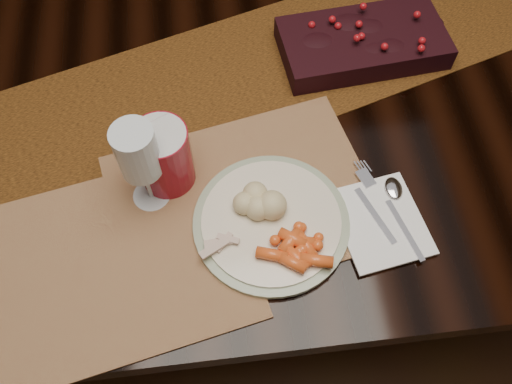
{
  "coord_description": "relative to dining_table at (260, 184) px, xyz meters",
  "views": [
    {
      "loc": [
        -0.09,
        -0.68,
        1.55
      ],
      "look_at": [
        -0.04,
        -0.26,
        0.8
      ],
      "focal_mm": 38.0,
      "sensor_mm": 36.0,
      "label": 1
    }
  ],
  "objects": [
    {
      "name": "baby_carrots",
      "position": [
        0.01,
        -0.36,
        0.4
      ],
      "size": [
        0.14,
        0.12,
        0.02
      ],
      "primitive_type": null,
      "rotation": [
        0.0,
        0.0,
        0.32
      ],
      "color": "#E5551E",
      "rests_on": "dinner_plate"
    },
    {
      "name": "dinner_plate",
      "position": [
        -0.02,
        -0.3,
        0.39
      ],
      "size": [
        0.3,
        0.3,
        0.01
      ],
      "primitive_type": "cylinder",
      "rotation": [
        0.0,
        0.0,
        -0.21
      ],
      "color": "beige",
      "rests_on": "placemat_main"
    },
    {
      "name": "mashed_potatoes",
      "position": [
        -0.03,
        -0.26,
        0.42
      ],
      "size": [
        0.1,
        0.09,
        0.05
      ],
      "primitive_type": null,
      "rotation": [
        0.0,
        0.0,
        0.19
      ],
      "color": "#D4BF84",
      "rests_on": "dinner_plate"
    },
    {
      "name": "spoon",
      "position": [
        0.19,
        -0.31,
        0.39
      ],
      "size": [
        0.06,
        0.15,
        0.0
      ],
      "primitive_type": null,
      "rotation": [
        0.0,
        0.0,
        0.26
      ],
      "color": "silver",
      "rests_on": "napkin"
    },
    {
      "name": "floor",
      "position": [
        0.0,
        0.0,
        -0.38
      ],
      "size": [
        5.0,
        5.0,
        0.0
      ],
      "primitive_type": "plane",
      "color": "black",
      "rests_on": "ground"
    },
    {
      "name": "placemat_second",
      "position": [
        -0.28,
        -0.33,
        0.38
      ],
      "size": [
        0.49,
        0.4,
        0.0
      ],
      "primitive_type": "cube",
      "rotation": [
        0.0,
        0.0,
        0.2
      ],
      "color": "brown",
      "rests_on": "dining_table"
    },
    {
      "name": "turkey_shreds",
      "position": [
        -0.11,
        -0.33,
        0.4
      ],
      "size": [
        0.07,
        0.07,
        0.01
      ],
      "primitive_type": null,
      "rotation": [
        0.0,
        0.0,
        0.18
      ],
      "color": "tan",
      "rests_on": "dinner_plate"
    },
    {
      "name": "table_runner",
      "position": [
        -0.05,
        0.02,
        0.38
      ],
      "size": [
        1.55,
        0.77,
        0.0
      ],
      "primitive_type": "cube",
      "rotation": [
        0.0,
        0.0,
        0.31
      ],
      "color": "#4A2A0B",
      "rests_on": "dining_table"
    },
    {
      "name": "napkin",
      "position": [
        0.16,
        -0.31,
        0.38
      ],
      "size": [
        0.16,
        0.18,
        0.01
      ],
      "primitive_type": "cube",
      "rotation": [
        0.0,
        0.0,
        0.17
      ],
      "color": "white",
      "rests_on": "placemat_main"
    },
    {
      "name": "wine_glass",
      "position": [
        -0.21,
        -0.22,
        0.47
      ],
      "size": [
        0.07,
        0.07,
        0.18
      ],
      "primitive_type": null,
      "rotation": [
        0.0,
        0.0,
        0.04
      ],
      "color": "#B2B9BC",
      "rests_on": "dining_table"
    },
    {
      "name": "red_cup",
      "position": [
        -0.18,
        -0.19,
        0.44
      ],
      "size": [
        0.1,
        0.1,
        0.12
      ],
      "primitive_type": "cylinder",
      "rotation": [
        0.0,
        0.0,
        0.13
      ],
      "color": "maroon",
      "rests_on": "placemat_main"
    },
    {
      "name": "dining_table",
      "position": [
        0.0,
        0.0,
        0.0
      ],
      "size": [
        1.8,
        1.0,
        0.75
      ],
      "primitive_type": "cube",
      "color": "black",
      "rests_on": "floor"
    },
    {
      "name": "placemat_main",
      "position": [
        -0.06,
        -0.24,
        0.38
      ],
      "size": [
        0.49,
        0.4,
        0.0
      ],
      "primitive_type": "cube",
      "rotation": [
        0.0,
        0.0,
        0.21
      ],
      "color": "#8F5A43",
      "rests_on": "dining_table"
    },
    {
      "name": "fork",
      "position": [
        0.15,
        -0.29,
        0.39
      ],
      "size": [
        0.07,
        0.14,
        0.0
      ],
      "primitive_type": null,
      "rotation": [
        0.0,
        0.0,
        0.35
      ],
      "color": "silver",
      "rests_on": "napkin"
    },
    {
      "name": "centerpiece",
      "position": [
        0.21,
        0.06,
        0.41
      ],
      "size": [
        0.33,
        0.19,
        0.06
      ],
      "primitive_type": null,
      "rotation": [
        0.0,
        0.0,
        0.1
      ],
      "color": "black",
      "rests_on": "table_runner"
    }
  ]
}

